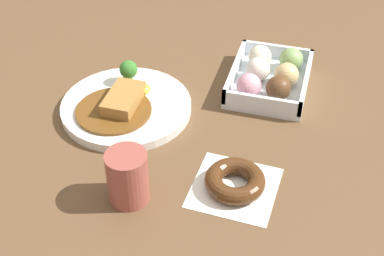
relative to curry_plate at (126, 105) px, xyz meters
The scene contains 5 objects.
ground_plane 0.15m from the curry_plate, 72.90° to the left, with size 1.60×1.60×0.00m, color brown.
curry_plate is the anchor object (origin of this frame).
donut_box 0.30m from the curry_plate, 121.44° to the left, with size 0.20×0.15×0.06m.
chocolate_ring_donut 0.29m from the curry_plate, 59.31° to the left, with size 0.14×0.14×0.03m.
coffee_mug 0.23m from the curry_plate, 22.46° to the left, with size 0.07×0.07×0.09m, color #9E4C42.
Camera 1 is at (0.74, 0.21, 0.66)m, focal length 51.56 mm.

